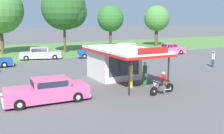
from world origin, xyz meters
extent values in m
plane|color=#5B5959|center=(0.00, 0.00, 0.00)|extent=(300.00, 300.00, 0.00)
cube|color=#56843D|center=(0.00, 30.00, 0.00)|extent=(120.00, 24.00, 0.01)
cube|color=silver|center=(-0.53, 4.76, 1.34)|extent=(3.62, 3.72, 2.69)
cube|color=#384C56|center=(-0.53, 2.92, 1.40)|extent=(2.89, 0.05, 1.72)
cube|color=silver|center=(-0.53, 2.90, 2.77)|extent=(4.32, 7.95, 0.16)
cube|color=red|center=(-0.53, 2.90, 2.59)|extent=(4.32, 7.95, 0.18)
cube|color=red|center=(-0.53, -1.04, 3.07)|extent=(2.53, 0.08, 0.44)
cylinder|color=black|center=(1.18, -0.67, 1.34)|extent=(0.12, 0.12, 2.69)
cylinder|color=black|center=(-2.24, -0.67, 1.34)|extent=(0.12, 0.12, 2.69)
cube|color=slate|center=(-1.18, 0.83, 0.05)|extent=(0.44, 0.44, 0.10)
cylinder|color=yellow|center=(-1.18, 0.83, 0.95)|extent=(0.34, 0.34, 1.70)
cube|color=white|center=(-1.18, 0.65, 1.03)|extent=(0.22, 0.02, 0.28)
sphere|color=orange|center=(-1.18, 0.83, 1.94)|extent=(0.26, 0.26, 0.26)
cube|color=slate|center=(0.13, 0.83, 0.05)|extent=(0.44, 0.44, 0.10)
cylinder|color=#1E6B33|center=(0.13, 0.83, 0.88)|extent=(0.34, 0.34, 1.56)
cube|color=white|center=(0.13, 0.65, 0.96)|extent=(0.22, 0.02, 0.28)
sphere|color=white|center=(0.13, 0.83, 1.80)|extent=(0.26, 0.26, 0.26)
cylinder|color=black|center=(-0.78, -1.55, 0.32)|extent=(0.65, 0.19, 0.64)
cylinder|color=silver|center=(-0.78, -1.55, 0.32)|extent=(0.17, 0.14, 0.16)
cylinder|color=black|center=(0.82, -1.33, 0.32)|extent=(0.65, 0.19, 0.64)
cylinder|color=silver|center=(0.82, -1.33, 0.32)|extent=(0.17, 0.14, 0.16)
ellipsoid|color=black|center=(-0.08, -1.45, 0.78)|extent=(0.59, 0.31, 0.24)
cube|color=#59595E|center=(-0.03, -1.45, 0.42)|extent=(0.47, 0.30, 0.36)
cube|color=black|center=(0.27, -1.40, 0.72)|extent=(0.51, 0.32, 0.10)
cylinder|color=silver|center=(-0.68, -1.53, 0.60)|extent=(0.38, 0.12, 0.71)
cylinder|color=silver|center=(-0.56, -1.52, 0.98)|extent=(0.13, 0.70, 0.04)
sphere|color=silver|center=(-0.66, -1.53, 0.82)|extent=(0.16, 0.16, 0.16)
cube|color=black|center=(0.77, -1.34, 0.44)|extent=(0.46, 0.24, 0.12)
cylinder|color=silver|center=(0.39, -1.53, 0.28)|extent=(0.71, 0.17, 0.18)
cube|color=brown|center=(0.20, -1.41, 0.78)|extent=(0.44, 0.39, 0.14)
cylinder|color=brown|center=(0.02, -1.60, 0.38)|extent=(0.15, 0.25, 0.56)
cylinder|color=brown|center=(-0.02, -1.28, 0.38)|extent=(0.15, 0.25, 0.56)
cylinder|color=#B21E23|center=(0.16, -1.42, 1.09)|extent=(0.45, 0.37, 0.60)
sphere|color=beige|center=(0.10, -1.43, 1.47)|extent=(0.22, 0.22, 0.22)
cylinder|color=#B21E23|center=(-0.05, -1.65, 1.18)|extent=(0.54, 0.16, 0.31)
cylinder|color=#B21E23|center=(-0.10, -1.25, 1.18)|extent=(0.54, 0.16, 0.31)
cube|color=#E55993|center=(-7.65, 0.52, 0.60)|extent=(5.26, 2.10, 0.85)
cube|color=#E55993|center=(-7.40, 0.51, 1.28)|extent=(2.30, 1.76, 0.51)
cube|color=#283847|center=(-8.50, 0.55, 1.28)|extent=(0.09, 1.49, 0.41)
cube|color=#283847|center=(-7.43, -0.32, 1.28)|extent=(1.90, 0.10, 0.39)
cube|color=#283847|center=(-7.37, 1.33, 1.28)|extent=(1.90, 0.10, 0.39)
cube|color=silver|center=(-10.28, 0.61, 0.30)|extent=(0.19, 1.82, 0.18)
cube|color=silver|center=(-5.03, 0.42, 0.30)|extent=(0.19, 1.82, 0.18)
sphere|color=white|center=(-10.31, 0.00, 0.65)|extent=(0.18, 0.18, 0.18)
sphere|color=white|center=(-10.26, 1.23, 0.65)|extent=(0.18, 0.18, 0.18)
cylinder|color=black|center=(-9.45, -0.31, 0.33)|extent=(0.67, 0.22, 0.66)
cylinder|color=silver|center=(-9.45, -0.31, 0.33)|extent=(0.30, 0.23, 0.30)
cylinder|color=black|center=(-9.38, 1.48, 0.33)|extent=(0.67, 0.22, 0.66)
cylinder|color=silver|center=(-9.38, 1.48, 0.33)|extent=(0.30, 0.23, 0.30)
cylinder|color=black|center=(-5.92, -0.44, 0.33)|extent=(0.67, 0.22, 0.66)
cylinder|color=silver|center=(-5.92, -0.44, 0.33)|extent=(0.30, 0.23, 0.30)
cylinder|color=black|center=(-5.86, 1.35, 0.33)|extent=(0.67, 0.22, 0.66)
cylinder|color=silver|center=(-5.86, 1.35, 0.33)|extent=(0.30, 0.23, 0.30)
cube|color=#E55993|center=(14.49, 15.30, 0.59)|extent=(5.10, 2.45, 0.83)
cube|color=#E55993|center=(14.70, 15.27, 1.29)|extent=(2.16, 1.83, 0.56)
cube|color=#283847|center=(13.75, 15.40, 1.29)|extent=(0.23, 1.39, 0.45)
cube|color=#283847|center=(14.59, 14.50, 1.29)|extent=(1.65, 0.26, 0.43)
cube|color=#283847|center=(14.80, 16.03, 1.29)|extent=(1.65, 0.26, 0.43)
cube|color=silver|center=(12.04, 15.64, 0.30)|extent=(0.36, 1.70, 0.18)
cube|color=silver|center=(16.94, 14.95, 0.30)|extent=(0.36, 1.70, 0.18)
sphere|color=white|center=(11.95, 15.08, 0.64)|extent=(0.18, 0.18, 0.18)
sphere|color=white|center=(12.11, 16.21, 0.64)|extent=(0.18, 0.18, 0.18)
cylinder|color=black|center=(12.73, 14.70, 0.33)|extent=(0.68, 0.29, 0.66)
cylinder|color=silver|center=(12.73, 14.70, 0.33)|extent=(0.32, 0.26, 0.30)
cylinder|color=black|center=(12.96, 16.36, 0.33)|extent=(0.68, 0.29, 0.66)
cylinder|color=silver|center=(12.96, 16.36, 0.33)|extent=(0.32, 0.26, 0.30)
cylinder|color=black|center=(16.02, 14.24, 0.33)|extent=(0.68, 0.29, 0.66)
cylinder|color=silver|center=(16.02, 14.24, 0.33)|extent=(0.32, 0.26, 0.30)
cylinder|color=black|center=(16.26, 15.89, 0.33)|extent=(0.68, 0.29, 0.66)
cylinder|color=silver|center=(16.26, 15.89, 0.33)|extent=(0.32, 0.26, 0.30)
cube|color=#19479E|center=(3.30, 17.39, 0.59)|extent=(4.93, 2.88, 0.81)
cube|color=#19479E|center=(2.86, 17.50, 1.29)|extent=(2.13, 1.98, 0.59)
cube|color=#283847|center=(3.72, 17.29, 1.29)|extent=(0.38, 1.38, 0.47)
cube|color=#283847|center=(3.05, 18.26, 1.29)|extent=(1.49, 0.40, 0.44)
cube|color=#283847|center=(2.67, 16.74, 1.29)|extent=(1.49, 0.40, 0.44)
cube|color=silver|center=(5.57, 16.82, 0.30)|extent=(0.53, 1.70, 0.18)
cube|color=silver|center=(1.02, 17.96, 0.30)|extent=(0.53, 1.70, 0.18)
sphere|color=white|center=(5.72, 17.39, 0.63)|extent=(0.18, 0.18, 0.18)
sphere|color=white|center=(5.44, 16.26, 0.63)|extent=(0.18, 0.18, 0.18)
cylinder|color=black|center=(5.03, 17.83, 0.33)|extent=(0.69, 0.35, 0.66)
cylinder|color=silver|center=(5.03, 17.83, 0.33)|extent=(0.34, 0.29, 0.30)
cylinder|color=black|center=(4.62, 16.19, 0.33)|extent=(0.69, 0.35, 0.66)
cylinder|color=silver|center=(4.62, 16.19, 0.33)|extent=(0.34, 0.29, 0.30)
cylinder|color=black|center=(1.98, 18.59, 0.33)|extent=(0.69, 0.35, 0.66)
cylinder|color=silver|center=(1.98, 18.59, 0.33)|extent=(0.34, 0.29, 0.30)
cylinder|color=black|center=(1.57, 16.95, 0.33)|extent=(0.69, 0.35, 0.66)
cylinder|color=silver|center=(1.57, 16.95, 0.33)|extent=(0.34, 0.29, 0.30)
cube|color=silver|center=(-7.75, 15.54, 0.30)|extent=(0.20, 1.85, 0.18)
sphere|color=white|center=(-7.72, 16.16, 0.57)|extent=(0.18, 0.18, 0.18)
sphere|color=white|center=(-7.77, 14.92, 0.57)|extent=(0.18, 0.18, 0.18)
cylinder|color=black|center=(-8.60, 16.49, 0.33)|extent=(0.67, 0.23, 0.66)
cylinder|color=silver|center=(-8.60, 16.49, 0.33)|extent=(0.31, 0.23, 0.30)
cylinder|color=black|center=(-8.68, 14.67, 0.33)|extent=(0.67, 0.23, 0.66)
cylinder|color=silver|center=(-8.68, 14.67, 0.33)|extent=(0.31, 0.23, 0.30)
cube|color=#B7B7BC|center=(-3.73, 19.16, 0.57)|extent=(5.54, 3.02, 0.78)
cube|color=#B7B7BC|center=(-3.86, 19.19, 1.27)|extent=(2.58, 2.10, 0.62)
cube|color=#283847|center=(-2.78, 18.93, 1.27)|extent=(0.38, 1.39, 0.50)
cube|color=#283847|center=(-3.67, 19.95, 1.27)|extent=(1.87, 0.49, 0.47)
cube|color=#283847|center=(-4.05, 18.43, 1.27)|extent=(1.87, 0.49, 0.47)
cube|color=silver|center=(-1.14, 18.53, 0.30)|extent=(0.53, 1.71, 0.18)
cube|color=silver|center=(-6.31, 19.79, 0.30)|extent=(0.53, 1.71, 0.18)
sphere|color=white|center=(-1.00, 19.09, 0.61)|extent=(0.18, 0.18, 0.18)
sphere|color=white|center=(-1.27, 17.96, 0.61)|extent=(0.18, 0.18, 0.18)
cylinder|color=black|center=(-1.79, 19.56, 0.33)|extent=(0.69, 0.35, 0.66)
cylinder|color=silver|center=(-1.79, 19.56, 0.33)|extent=(0.34, 0.28, 0.30)
cylinder|color=black|center=(-2.19, 17.91, 0.33)|extent=(0.69, 0.35, 0.66)
cylinder|color=silver|center=(-2.19, 17.91, 0.33)|extent=(0.34, 0.28, 0.30)
cylinder|color=black|center=(-5.26, 20.41, 0.33)|extent=(0.69, 0.35, 0.66)
cylinder|color=silver|center=(-5.26, 20.41, 0.33)|extent=(0.34, 0.28, 0.30)
cylinder|color=black|center=(-5.66, 18.76, 0.33)|extent=(0.69, 0.35, 0.66)
cylinder|color=silver|center=(-5.66, 18.76, 0.33)|extent=(0.34, 0.28, 0.30)
cube|color=beige|center=(9.39, 18.51, 0.60)|extent=(5.30, 1.96, 0.83)
cube|color=beige|center=(9.11, 18.51, 1.32)|extent=(2.18, 1.72, 0.61)
cube|color=#283847|center=(10.18, 18.51, 1.32)|extent=(0.04, 1.52, 0.49)
cube|color=#283847|center=(9.12, 19.35, 1.32)|extent=(1.85, 0.03, 0.47)
cube|color=#283847|center=(9.11, 17.67, 1.32)|extent=(1.85, 0.03, 0.47)
cube|color=silver|center=(12.06, 18.50, 0.30)|extent=(0.12, 1.85, 0.18)
cube|color=silver|center=(6.71, 18.52, 0.30)|extent=(0.12, 1.85, 0.18)
sphere|color=white|center=(12.07, 19.13, 0.64)|extent=(0.18, 0.18, 0.18)
sphere|color=white|center=(12.07, 17.88, 0.64)|extent=(0.18, 0.18, 0.18)
cylinder|color=black|center=(11.19, 19.42, 0.33)|extent=(0.66, 0.20, 0.66)
cylinder|color=silver|center=(11.19, 19.42, 0.33)|extent=(0.30, 0.22, 0.30)
cylinder|color=black|center=(11.18, 17.59, 0.33)|extent=(0.66, 0.20, 0.66)
cylinder|color=silver|center=(11.18, 17.59, 0.33)|extent=(0.30, 0.22, 0.30)
cylinder|color=black|center=(7.59, 19.43, 0.33)|extent=(0.66, 0.20, 0.66)
cylinder|color=silver|center=(7.59, 19.43, 0.33)|extent=(0.30, 0.22, 0.30)
cylinder|color=black|center=(7.58, 17.60, 0.33)|extent=(0.66, 0.20, 0.66)
cylinder|color=silver|center=(7.58, 17.60, 0.33)|extent=(0.30, 0.22, 0.30)
cylinder|color=#2D3351|center=(11.57, 4.32, 0.45)|extent=(0.26, 0.26, 0.90)
cylinder|color=white|center=(11.57, 4.32, 1.21)|extent=(0.34, 0.34, 0.63)
sphere|color=#9E704C|center=(11.57, 4.32, 1.65)|extent=(0.24, 0.24, 0.24)
cylinder|color=beige|center=(11.57, 4.32, 1.74)|extent=(0.39, 0.39, 0.02)
cylinder|color=brown|center=(2.16, 10.65, 0.43)|extent=(0.26, 0.26, 0.87)
cylinder|color=gold|center=(2.16, 10.65, 1.17)|extent=(0.34, 0.34, 0.61)
sphere|color=tan|center=(2.16, 10.65, 1.60)|extent=(0.23, 0.23, 0.23)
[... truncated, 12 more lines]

